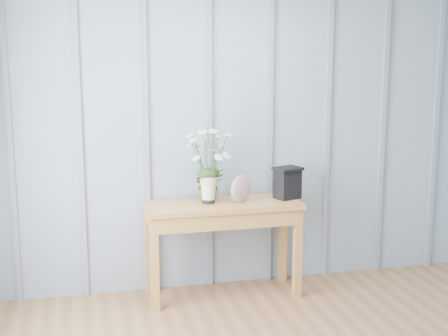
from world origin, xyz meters
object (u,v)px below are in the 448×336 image
object	(u,v)px
felt_disc_vessel	(241,189)
carved_box	(287,183)
sideboard	(222,217)
daisy_vase	(208,155)

from	to	relation	value
felt_disc_vessel	carved_box	size ratio (longest dim) A/B	0.86
sideboard	daisy_vase	distance (m)	0.50
daisy_vase	sideboard	bearing A→B (deg)	-4.09
sideboard	felt_disc_vessel	bearing A→B (deg)	-10.27
felt_disc_vessel	carved_box	world-z (taller)	carved_box
daisy_vase	felt_disc_vessel	world-z (taller)	daisy_vase
felt_disc_vessel	daisy_vase	bearing A→B (deg)	140.32
daisy_vase	carved_box	world-z (taller)	daisy_vase
sideboard	carved_box	world-z (taller)	carved_box
daisy_vase	carved_box	xyz separation A→B (m)	(0.64, 0.01, -0.25)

